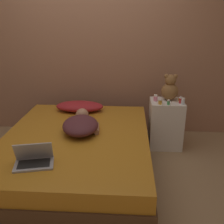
{
  "coord_description": "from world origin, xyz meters",
  "views": [
    {
      "loc": [
        0.55,
        -2.53,
        1.69
      ],
      "look_at": [
        0.37,
        0.25,
        0.66
      ],
      "focal_mm": 42.0,
      "sensor_mm": 36.0,
      "label": 1
    }
  ],
  "objects_px": {
    "bottle_clear": "(183,101)",
    "bottle_green": "(168,102)",
    "bottle_red": "(181,100)",
    "pillow": "(80,106)",
    "laptop": "(34,159)",
    "person_lying": "(81,124)",
    "bottle_amber": "(160,102)",
    "bottle_orange": "(180,99)",
    "bottle_pink": "(156,98)",
    "teddy_bear": "(170,89)"
  },
  "relations": [
    {
      "from": "person_lying",
      "to": "bottle_clear",
      "type": "relative_size",
      "value": 8.05
    },
    {
      "from": "person_lying",
      "to": "laptop",
      "type": "height_order",
      "value": "laptop"
    },
    {
      "from": "laptop",
      "to": "bottle_red",
      "type": "bearing_deg",
      "value": 28.09
    },
    {
      "from": "bottle_clear",
      "to": "bottle_amber",
      "type": "xyz_separation_m",
      "value": [
        -0.28,
        -0.01,
        -0.01
      ]
    },
    {
      "from": "bottle_green",
      "to": "bottle_pink",
      "type": "distance_m",
      "value": 0.21
    },
    {
      "from": "laptop",
      "to": "bottle_red",
      "type": "xyz_separation_m",
      "value": [
        1.47,
        1.3,
        0.16
      ]
    },
    {
      "from": "bottle_orange",
      "to": "bottle_red",
      "type": "relative_size",
      "value": 0.68
    },
    {
      "from": "bottle_red",
      "to": "bottle_amber",
      "type": "bearing_deg",
      "value": -166.8
    },
    {
      "from": "pillow",
      "to": "bottle_orange",
      "type": "height_order",
      "value": "bottle_orange"
    },
    {
      "from": "person_lying",
      "to": "teddy_bear",
      "type": "bearing_deg",
      "value": 27.08
    },
    {
      "from": "pillow",
      "to": "bottle_pink",
      "type": "bearing_deg",
      "value": 0.12
    },
    {
      "from": "laptop",
      "to": "bottle_red",
      "type": "relative_size",
      "value": 4.41
    },
    {
      "from": "bottle_clear",
      "to": "laptop",
      "type": "bearing_deg",
      "value": -140.14
    },
    {
      "from": "person_lying",
      "to": "bottle_red",
      "type": "height_order",
      "value": "bottle_red"
    },
    {
      "from": "teddy_bear",
      "to": "bottle_clear",
      "type": "xyz_separation_m",
      "value": [
        0.14,
        -0.2,
        -0.11
      ]
    },
    {
      "from": "bottle_orange",
      "to": "bottle_red",
      "type": "distance_m",
      "value": 0.08
    },
    {
      "from": "bottle_green",
      "to": "bottle_clear",
      "type": "height_order",
      "value": "bottle_clear"
    },
    {
      "from": "bottle_green",
      "to": "bottle_red",
      "type": "height_order",
      "value": "bottle_red"
    },
    {
      "from": "bottle_pink",
      "to": "bottle_orange",
      "type": "bearing_deg",
      "value": -0.14
    },
    {
      "from": "pillow",
      "to": "teddy_bear",
      "type": "relative_size",
      "value": 1.84
    },
    {
      "from": "bottle_green",
      "to": "person_lying",
      "type": "bearing_deg",
      "value": -153.71
    },
    {
      "from": "laptop",
      "to": "bottle_green",
      "type": "bearing_deg",
      "value": 29.84
    },
    {
      "from": "laptop",
      "to": "teddy_bear",
      "type": "height_order",
      "value": "teddy_bear"
    },
    {
      "from": "laptop",
      "to": "bottle_clear",
      "type": "relative_size",
      "value": 4.31
    },
    {
      "from": "bottle_pink",
      "to": "bottle_amber",
      "type": "bearing_deg",
      "value": -71.82
    },
    {
      "from": "pillow",
      "to": "teddy_bear",
      "type": "height_order",
      "value": "teddy_bear"
    },
    {
      "from": "bottle_amber",
      "to": "bottle_orange",
      "type": "distance_m",
      "value": 0.31
    },
    {
      "from": "teddy_bear",
      "to": "bottle_pink",
      "type": "bearing_deg",
      "value": -159.74
    },
    {
      "from": "laptop",
      "to": "bottle_pink",
      "type": "height_order",
      "value": "bottle_pink"
    },
    {
      "from": "person_lying",
      "to": "laptop",
      "type": "xyz_separation_m",
      "value": [
        -0.28,
        -0.72,
        -0.03
      ]
    },
    {
      "from": "bottle_amber",
      "to": "bottle_pink",
      "type": "xyz_separation_m",
      "value": [
        -0.05,
        0.14,
        0.01
      ]
    },
    {
      "from": "teddy_bear",
      "to": "bottle_orange",
      "type": "height_order",
      "value": "teddy_bear"
    },
    {
      "from": "bottle_clear",
      "to": "bottle_orange",
      "type": "bearing_deg",
      "value": 93.86
    },
    {
      "from": "bottle_pink",
      "to": "pillow",
      "type": "bearing_deg",
      "value": -179.88
    },
    {
      "from": "bottle_amber",
      "to": "bottle_pink",
      "type": "bearing_deg",
      "value": 108.18
    },
    {
      "from": "person_lying",
      "to": "bottle_orange",
      "type": "height_order",
      "value": "bottle_orange"
    },
    {
      "from": "laptop",
      "to": "bottle_orange",
      "type": "height_order",
      "value": "bottle_orange"
    },
    {
      "from": "teddy_bear",
      "to": "bottle_green",
      "type": "relative_size",
      "value": 5.41
    },
    {
      "from": "pillow",
      "to": "bottle_clear",
      "type": "relative_size",
      "value": 7.46
    },
    {
      "from": "bottle_red",
      "to": "pillow",
      "type": "bearing_deg",
      "value": 176.8
    },
    {
      "from": "pillow",
      "to": "laptop",
      "type": "height_order",
      "value": "laptop"
    },
    {
      "from": "laptop",
      "to": "bottle_clear",
      "type": "distance_m",
      "value": 1.94
    },
    {
      "from": "bottle_green",
      "to": "bottle_clear",
      "type": "distance_m",
      "value": 0.18
    },
    {
      "from": "laptop",
      "to": "teddy_bear",
      "type": "relative_size",
      "value": 1.07
    },
    {
      "from": "person_lying",
      "to": "bottle_amber",
      "type": "height_order",
      "value": "bottle_amber"
    },
    {
      "from": "bottle_clear",
      "to": "bottle_orange",
      "type": "xyz_separation_m",
      "value": [
        -0.01,
        0.13,
        -0.01
      ]
    },
    {
      "from": "bottle_clear",
      "to": "bottle_red",
      "type": "relative_size",
      "value": 1.02
    },
    {
      "from": "bottle_clear",
      "to": "bottle_green",
      "type": "bearing_deg",
      "value": -174.75
    },
    {
      "from": "pillow",
      "to": "bottle_red",
      "type": "xyz_separation_m",
      "value": [
        1.32,
        -0.07,
        0.14
      ]
    },
    {
      "from": "teddy_bear",
      "to": "bottle_amber",
      "type": "xyz_separation_m",
      "value": [
        -0.14,
        -0.21,
        -0.12
      ]
    }
  ]
}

